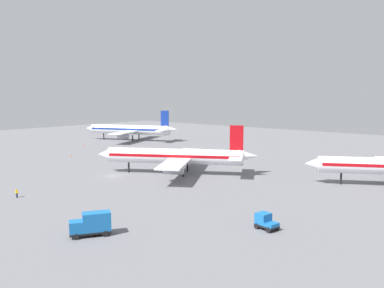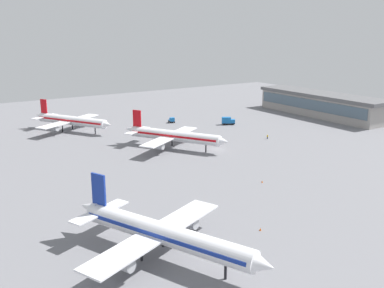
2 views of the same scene
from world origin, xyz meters
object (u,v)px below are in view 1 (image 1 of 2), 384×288
object	(u,v)px
airplane_at_gate	(131,130)
safety_cone_near_gate	(71,156)
ground_crew_worker	(17,193)
safety_cone_mid_apron	(85,145)
catering_truck	(92,224)
baggage_tug	(265,221)
airplane_taxiing	(176,156)

from	to	relation	value
airplane_at_gate	safety_cone_near_gate	xyz separation A→B (m)	(20.12, -41.82, -4.40)
airplane_at_gate	safety_cone_near_gate	distance (m)	46.62
ground_crew_worker	safety_cone_near_gate	size ratio (longest dim) A/B	2.78
ground_crew_worker	safety_cone_mid_apron	world-z (taller)	ground_crew_worker
airplane_at_gate	catering_truck	xyz separation A→B (m)	(83.83, -79.16, -3.00)
baggage_tug	safety_cone_near_gate	size ratio (longest dim) A/B	5.82
airplane_taxiing	catering_truck	xyz separation A→B (m)	(20.53, -39.41, -2.75)
safety_cone_near_gate	safety_cone_mid_apron	size ratio (longest dim) A/B	1.00
airplane_taxiing	catering_truck	world-z (taller)	airplane_taxiing
airplane_at_gate	safety_cone_mid_apron	world-z (taller)	airplane_at_gate
baggage_tug	catering_truck	bearing A→B (deg)	57.68
catering_truck	baggage_tug	world-z (taller)	catering_truck
catering_truck	safety_cone_mid_apron	xyz separation A→B (m)	(-85.33, 57.18, -1.40)
catering_truck	safety_cone_near_gate	size ratio (longest dim) A/B	9.62
safety_cone_near_gate	airplane_at_gate	bearing A→B (deg)	115.69
safety_cone_near_gate	safety_cone_mid_apron	bearing A→B (deg)	137.45
airplane_taxiing	safety_cone_near_gate	size ratio (longest dim) A/B	59.96
baggage_tug	safety_cone_mid_apron	world-z (taller)	baggage_tug
airplane_taxiing	safety_cone_near_gate	xyz separation A→B (m)	(-43.19, -2.06, -4.15)
safety_cone_mid_apron	catering_truck	bearing A→B (deg)	-33.83
safety_cone_near_gate	catering_truck	bearing A→B (deg)	-30.37
airplane_at_gate	airplane_taxiing	size ratio (longest dim) A/B	1.12
safety_cone_near_gate	airplane_taxiing	bearing A→B (deg)	2.73
baggage_tug	safety_cone_near_gate	distance (m)	82.83
safety_cone_mid_apron	airplane_taxiing	bearing A→B (deg)	-15.34
airplane_taxiing	safety_cone_mid_apron	size ratio (longest dim) A/B	59.96
airplane_at_gate	safety_cone_near_gate	bearing A→B (deg)	92.40
airplane_at_gate	baggage_tug	distance (m)	117.76
catering_truck	safety_cone_mid_apron	world-z (taller)	catering_truck
airplane_at_gate	ground_crew_worker	distance (m)	94.35
ground_crew_worker	baggage_tug	bearing A→B (deg)	-91.19
catering_truck	ground_crew_worker	bearing A→B (deg)	-64.88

